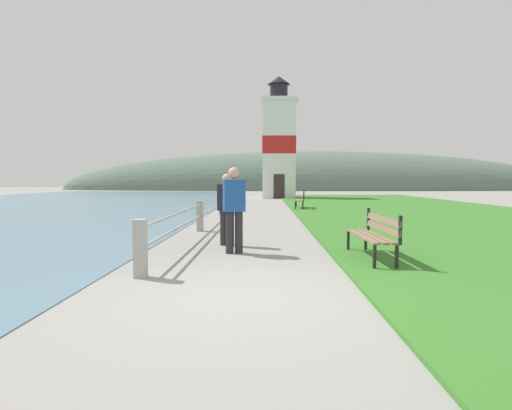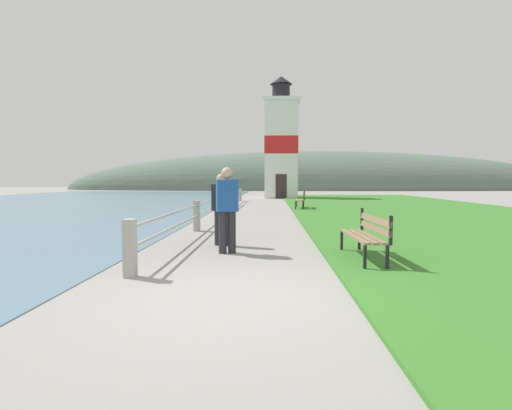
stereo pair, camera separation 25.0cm
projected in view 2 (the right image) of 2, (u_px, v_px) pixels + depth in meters
ground_plane at (223, 296)px, 5.22m from camera, size 160.00×160.00×0.00m
grass_verge at (420, 212)px, 18.87m from camera, size 12.00×41.90×0.06m
seawall_railing at (221, 202)px, 17.58m from camera, size 0.18×22.92×0.91m
park_bench_near at (367, 233)px, 7.46m from camera, size 0.54×1.86×0.94m
park_bench_midway at (301, 199)px, 20.80m from camera, size 0.65×1.77×0.94m
lighthouse at (281, 144)px, 33.74m from camera, size 3.13×3.13×10.22m
person_strolling at (227, 207)px, 8.26m from camera, size 0.48×0.34×1.79m
person_by_railing at (221, 207)px, 9.27m from camera, size 0.45×0.31×1.67m
distant_hillside at (317, 190)px, 62.71m from camera, size 80.00×16.00×12.00m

